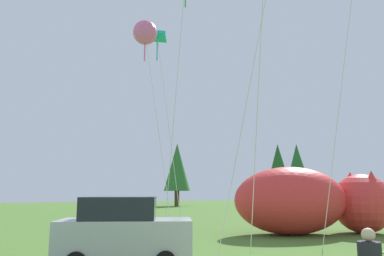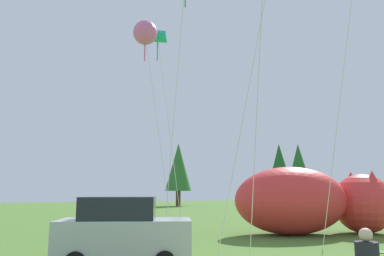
# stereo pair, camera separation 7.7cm
# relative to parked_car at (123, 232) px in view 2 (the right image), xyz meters

# --- Properties ---
(parked_car) EXTENTS (4.18, 2.61, 2.01)m
(parked_car) POSITION_rel_parked_car_xyz_m (0.00, 0.00, 0.00)
(parked_car) COLOR #B7BCC1
(parked_car) RESTS_ON ground
(folding_chair) EXTENTS (0.65, 0.65, 0.85)m
(folding_chair) POSITION_rel_parked_car_xyz_m (7.18, -2.51, -0.48)
(folding_chair) COLOR #267F33
(folding_chair) RESTS_ON ground
(inflatable_cat) EXTENTS (8.46, 4.28, 3.35)m
(inflatable_cat) POSITION_rel_parked_car_xyz_m (10.04, 4.91, 0.56)
(inflatable_cat) COLOR red
(inflatable_cat) RESTS_ON ground
(kite_teal_diamond) EXTENTS (1.60, 2.00, 10.21)m
(kite_teal_diamond) POSITION_rel_parked_car_xyz_m (2.39, 6.42, 8.81)
(kite_teal_diamond) COLOR silver
(kite_teal_diamond) RESTS_ON ground
(kite_pink_octopus) EXTENTS (1.57, 1.93, 9.56)m
(kite_pink_octopus) POSITION_rel_parked_car_xyz_m (1.26, 3.92, 8.02)
(kite_pink_octopus) COLOR silver
(kite_pink_octopus) RESTS_ON ground
(horizon_tree_east) EXTENTS (3.05, 3.05, 7.29)m
(horizon_tree_east) POSITION_rel_parked_car_xyz_m (20.85, 25.63, 3.49)
(horizon_tree_east) COLOR brown
(horizon_tree_east) RESTS_ON ground
(horizon_tree_west) EXTENTS (3.60, 3.60, 8.60)m
(horizon_tree_west) POSITION_rel_parked_car_xyz_m (29.22, 34.35, 4.30)
(horizon_tree_west) COLOR brown
(horizon_tree_west) RESTS_ON ground
(horizon_tree_mid) EXTENTS (3.50, 3.50, 8.35)m
(horizon_tree_mid) POSITION_rel_parked_car_xyz_m (12.26, 37.04, 4.15)
(horizon_tree_mid) COLOR brown
(horizon_tree_mid) RESTS_ON ground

